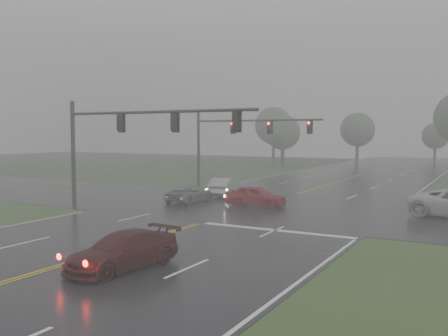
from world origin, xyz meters
The scene contains 13 objects.
main_road centered at (0.00, 20.00, 0.00)m, with size 18.00×160.00×0.02m, color black.
cross_street centered at (0.00, 22.00, 0.00)m, with size 120.00×14.00×0.02m, color black.
stop_bar centered at (4.50, 14.40, 0.00)m, with size 8.50×0.50×0.01m, color white.
sedan_maroon centered at (2.38, 4.83, 0.00)m, with size 1.92×4.72×1.37m, color #3A0C0A.
sedan_red centered at (-0.04, 21.67, 0.00)m, with size 1.71×4.25×1.45m, color maroon.
sedan_silver centered at (-4.84, 25.79, 0.00)m, with size 1.57×4.49×1.48m, color #9D9FA4.
car_grey centered at (-5.32, 21.37, 0.00)m, with size 1.94×4.21×1.17m, color #5B5C62.
signal_gantry_near centered at (-5.95, 14.75, 5.08)m, with size 13.69×0.32×7.21m.
signal_gantry_far centered at (-6.45, 30.59, 4.94)m, with size 12.22×0.36×7.05m.
tree_nw_a centered at (-14.53, 62.14, 5.23)m, with size 5.42×5.42×7.97m.
tree_n_mid centered at (-6.78, 77.22, 5.69)m, with size 5.89×5.89×8.66m.
tree_nw_b centered at (-20.64, 72.91, 6.42)m, with size 6.65×6.65×9.76m.
tree_n_far centered at (4.64, 87.44, 4.57)m, with size 4.74×4.74×6.96m.
Camera 1 is at (14.56, -9.46, 5.09)m, focal length 40.00 mm.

